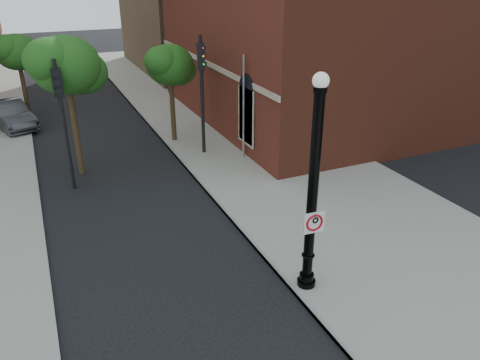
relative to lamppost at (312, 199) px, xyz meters
name	(u,v)px	position (x,y,z in m)	size (l,w,h in m)	color
ground	(219,303)	(-2.46, 0.38, -2.76)	(120.00, 120.00, 0.00)	black
sidewalk_right	(257,147)	(3.54, 10.38, -2.70)	(8.00, 60.00, 0.12)	gray
curb_edge	(179,159)	(-0.41, 10.38, -2.69)	(0.10, 60.00, 0.14)	gray
brick_wall_building	(382,0)	(13.54, 14.38, 3.49)	(22.30, 16.30, 12.50)	maroon
lamppost	(312,199)	(0.00, 0.00, 0.00)	(0.51, 0.51, 5.99)	black
no_parking_sign	(314,222)	(0.01, -0.16, -0.59)	(0.61, 0.09, 0.61)	white
parked_car	(10,115)	(-7.37, 18.67, -2.04)	(1.54, 4.42, 1.46)	#313137
traffic_signal_left	(61,105)	(-5.15, 9.27, 0.68)	(0.35, 0.43, 5.11)	black
traffic_signal_right	(202,77)	(0.89, 10.61, 0.91)	(0.43, 0.48, 5.45)	black
utility_pole	(244,109)	(2.34, 9.32, -0.39)	(0.09, 0.09, 4.74)	#999999
street_tree_a	(67,67)	(-4.63, 10.75, 1.77)	(3.19, 2.88, 5.74)	#362715
street_tree_b	(18,53)	(-6.40, 19.61, 1.04)	(2.68, 2.42, 4.83)	#362715
street_tree_c	(170,66)	(0.15, 12.89, 1.03)	(2.67, 2.41, 4.81)	#362715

